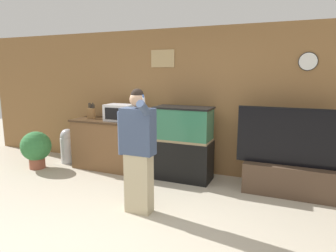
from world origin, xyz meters
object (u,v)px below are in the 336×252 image
object	(u,v)px
aquarium_on_stand	(183,144)
tv_on_stand	(289,170)
counter_island	(112,144)
knife_block	(91,113)
potted_plant	(36,148)
person_standing	(138,150)
trash_bin	(68,145)
microwave	(120,113)

from	to	relation	value
aquarium_on_stand	tv_on_stand	distance (m)	1.71
counter_island	aquarium_on_stand	bearing A→B (deg)	-0.55
counter_island	knife_block	size ratio (longest dim) A/B	4.96
aquarium_on_stand	potted_plant	size ratio (longest dim) A/B	1.76
person_standing	aquarium_on_stand	bearing A→B (deg)	84.91
counter_island	aquarium_on_stand	distance (m)	1.45
tv_on_stand	potted_plant	distance (m)	4.51
knife_block	trash_bin	xyz separation A→B (m)	(-0.59, -0.03, -0.70)
counter_island	person_standing	bearing A→B (deg)	-46.83
microwave	potted_plant	size ratio (longest dim) A/B	0.73
aquarium_on_stand	person_standing	size ratio (longest dim) A/B	0.77
aquarium_on_stand	trash_bin	world-z (taller)	aquarium_on_stand
person_standing	tv_on_stand	bearing A→B (deg)	36.84
knife_block	tv_on_stand	bearing A→B (deg)	-0.75
microwave	person_standing	world-z (taller)	person_standing
tv_on_stand	trash_bin	xyz separation A→B (m)	(-4.18, 0.02, -0.03)
microwave	tv_on_stand	distance (m)	3.01
knife_block	potted_plant	bearing A→B (deg)	-148.13
microwave	aquarium_on_stand	xyz separation A→B (m)	(1.24, -0.01, -0.47)
microwave	trash_bin	distance (m)	1.45
microwave	person_standing	size ratio (longest dim) A/B	0.32
counter_island	microwave	bearing A→B (deg)	-1.71
tv_on_stand	trash_bin	world-z (taller)	tv_on_stand
trash_bin	potted_plant	bearing A→B (deg)	-119.97
knife_block	person_standing	xyz separation A→B (m)	(1.78, -1.40, -0.20)
potted_plant	trash_bin	bearing A→B (deg)	60.03
aquarium_on_stand	knife_block	bearing A→B (deg)	179.48
counter_island	tv_on_stand	xyz separation A→B (m)	(3.13, -0.04, -0.09)
aquarium_on_stand	tv_on_stand	world-z (taller)	tv_on_stand
microwave	potted_plant	bearing A→B (deg)	-160.58
potted_plant	trash_bin	world-z (taller)	potted_plant
trash_bin	person_standing	bearing A→B (deg)	-30.21
tv_on_stand	trash_bin	bearing A→B (deg)	179.73
knife_block	aquarium_on_stand	bearing A→B (deg)	-0.52
aquarium_on_stand	tv_on_stand	bearing A→B (deg)	-1.01
counter_island	knife_block	distance (m)	0.74
tv_on_stand	aquarium_on_stand	bearing A→B (deg)	178.99
counter_island	potted_plant	distance (m)	1.47
potted_plant	tv_on_stand	bearing A→B (deg)	6.49
person_standing	counter_island	bearing A→B (deg)	133.17
aquarium_on_stand	tv_on_stand	xyz separation A→B (m)	(1.69, -0.03, -0.24)
knife_block	person_standing	distance (m)	2.27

